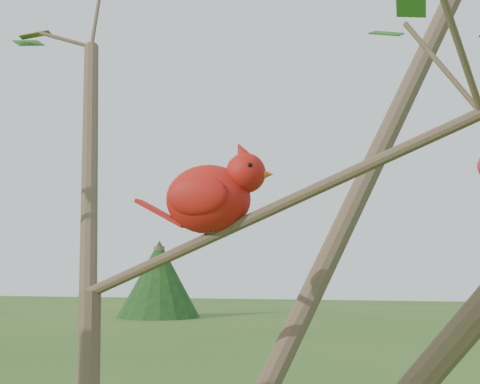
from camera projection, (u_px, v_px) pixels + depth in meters
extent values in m
ellipsoid|color=red|center=(208.00, 199.00, 1.12)|extent=(0.13, 0.10, 0.11)
sphere|color=red|center=(246.00, 173.00, 1.11)|extent=(0.06, 0.06, 0.06)
cone|color=red|center=(242.00, 153.00, 1.11)|extent=(0.04, 0.03, 0.05)
cone|color=#D85914|center=(265.00, 174.00, 1.10)|extent=(0.03, 0.02, 0.02)
ellipsoid|color=black|center=(259.00, 175.00, 1.10)|extent=(0.02, 0.03, 0.03)
cube|color=red|center=(161.00, 213.00, 1.14)|extent=(0.08, 0.03, 0.05)
ellipsoid|color=red|center=(213.00, 200.00, 1.16)|extent=(0.09, 0.03, 0.06)
ellipsoid|color=red|center=(197.00, 195.00, 1.08)|extent=(0.09, 0.03, 0.06)
cylinder|color=#473626|center=(159.00, 282.00, 27.43)|extent=(0.40, 0.40, 2.65)
cone|color=black|center=(159.00, 279.00, 27.44)|extent=(3.09, 3.09, 2.87)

